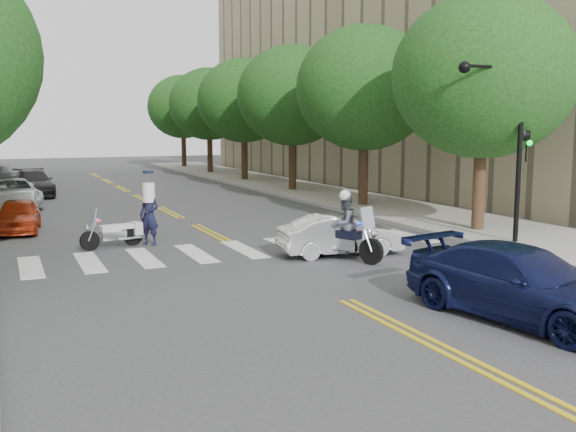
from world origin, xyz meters
TOP-DOWN VIEW (x-y plane):
  - ground at (0.00, 0.00)m, footprint 140.00×140.00m
  - sidewalk_right at (9.50, 22.00)m, footprint 5.00×60.00m
  - building_right at (26.00, 26.00)m, footprint 26.00×44.00m
  - tree_r_0 at (8.80, 6.00)m, footprint 6.40×6.40m
  - tree_r_1 at (8.80, 14.00)m, footprint 6.40×6.40m
  - tree_r_2 at (8.80, 22.00)m, footprint 6.40×6.40m
  - tree_r_3 at (8.80, 30.00)m, footprint 6.40×6.40m
  - tree_r_4 at (8.80, 38.00)m, footprint 6.40×6.40m
  - tree_r_5 at (8.80, 46.00)m, footprint 6.40×6.40m
  - traffic_signal_pole at (7.72, 3.50)m, footprint 2.82×0.42m
  - motorcycle_police at (2.08, 3.89)m, footprint 1.30×2.36m
  - motorcycle_parked at (-3.52, 8.54)m, footprint 2.03×0.84m
  - officer_standing at (-2.49, 8.50)m, footprint 0.82×0.84m
  - convertible at (2.33, 4.50)m, footprint 3.83×1.77m
  - sedan_blue at (2.50, -2.60)m, footprint 2.94×5.29m
  - parked_car_a at (-6.30, 13.00)m, footprint 1.81×3.72m
  - parked_car_b at (-6.30, 14.78)m, footprint 1.71×3.97m
  - parked_car_c at (-6.30, 20.63)m, footprint 2.56×5.07m
  - parked_car_d at (-5.20, 25.74)m, footprint 2.21×5.01m
  - parked_car_e at (-6.30, 34.00)m, footprint 1.86×3.90m

SIDE VIEW (x-z plane):
  - ground at x=0.00m, z-range 0.00..0.00m
  - sidewalk_right at x=9.50m, z-range 0.00..0.15m
  - motorcycle_parked at x=-3.52m, z-range -0.20..1.13m
  - convertible at x=2.33m, z-range 0.00..1.22m
  - parked_car_a at x=-6.30m, z-range 0.00..1.22m
  - parked_car_b at x=-6.30m, z-range 0.00..1.27m
  - parked_car_e at x=-6.30m, z-range 0.00..1.29m
  - parked_car_c at x=-6.30m, z-range 0.00..1.37m
  - parked_car_d at x=-5.20m, z-range 0.00..1.43m
  - sedan_blue at x=2.50m, z-range 0.00..1.45m
  - motorcycle_police at x=2.08m, z-range -0.11..1.92m
  - officer_standing at x=-2.49m, z-range 0.00..1.94m
  - traffic_signal_pole at x=7.72m, z-range 0.72..6.72m
  - tree_r_0 at x=8.80m, z-range 1.33..9.78m
  - tree_r_1 at x=8.80m, z-range 1.33..9.78m
  - tree_r_2 at x=8.80m, z-range 1.33..9.78m
  - tree_r_3 at x=8.80m, z-range 1.33..9.78m
  - tree_r_4 at x=8.80m, z-range 1.33..9.78m
  - tree_r_5 at x=8.80m, z-range 1.33..9.78m
  - building_right at x=26.00m, z-range 0.00..22.00m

